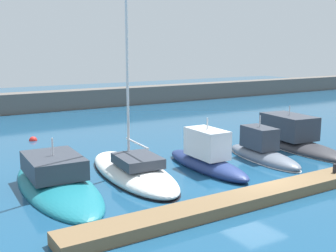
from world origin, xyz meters
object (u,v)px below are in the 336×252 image
dock_bollard (335,168)px  motorboat_teal_nearest (56,182)px  motorboat_charcoal_fifth (292,139)px  motorboat_slate_fourth (262,152)px  sailboat_white_second (133,170)px  motorboat_navy_third (206,157)px  mooring_buoy_red (33,141)px

dock_bollard → motorboat_teal_nearest: bearing=151.9°
motorboat_charcoal_fifth → motorboat_teal_nearest: bearing=96.6°
motorboat_teal_nearest → motorboat_slate_fourth: size_ratio=1.55×
sailboat_white_second → motorboat_navy_third: sailboat_white_second is taller
motorboat_slate_fourth → mooring_buoy_red: motorboat_slate_fourth is taller
motorboat_navy_third → motorboat_slate_fourth: bearing=-90.8°
motorboat_teal_nearest → dock_bollard: size_ratio=22.27×
sailboat_white_second → motorboat_charcoal_fifth: sailboat_white_second is taller
motorboat_navy_third → mooring_buoy_red: bearing=28.2°
motorboat_teal_nearest → mooring_buoy_red: 11.37m
motorboat_teal_nearest → sailboat_white_second: 3.97m
motorboat_teal_nearest → motorboat_navy_third: size_ratio=1.43×
motorboat_teal_nearest → sailboat_white_second: size_ratio=0.56×
motorboat_charcoal_fifth → dock_bollard: (-4.06, -6.35, 0.13)m
motorboat_charcoal_fifth → mooring_buoy_red: bearing=58.4°
dock_bollard → motorboat_navy_third: bearing=127.3°
motorboat_charcoal_fifth → mooring_buoy_red: (-14.23, 11.28, -0.57)m
motorboat_charcoal_fifth → motorboat_slate_fourth: bearing=114.5°
motorboat_navy_third → mooring_buoy_red: size_ratio=11.79×
motorboat_slate_fourth → mooring_buoy_red: (-10.22, 12.55, -0.48)m
motorboat_navy_third → motorboat_charcoal_fifth: motorboat_navy_third is taller
sailboat_white_second → motorboat_teal_nearest: bearing=90.6°
motorboat_teal_nearest → motorboat_navy_third: bearing=-95.5°
motorboat_teal_nearest → dock_bollard: motorboat_teal_nearest is taller
motorboat_charcoal_fifth → dock_bollard: 7.53m
motorboat_navy_third → mooring_buoy_red: motorboat_navy_third is taller
dock_bollard → sailboat_white_second: bearing=142.6°
motorboat_navy_third → motorboat_teal_nearest: bearing=83.4°
sailboat_white_second → motorboat_charcoal_fifth: 12.11m
motorboat_navy_third → dock_bollard: 6.59m
motorboat_charcoal_fifth → dock_bollard: size_ratio=21.68×
mooring_buoy_red → dock_bollard: dock_bollard is taller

